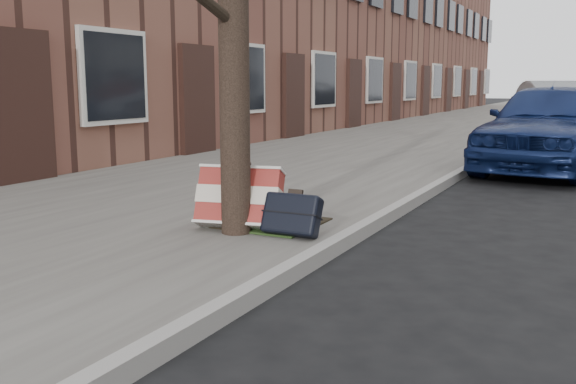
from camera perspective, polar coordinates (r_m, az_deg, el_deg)
The scene contains 8 objects.
ground at distance 4.22m, azimuth 15.31°, elevation -10.13°, with size 120.00×120.00×0.00m, color black.
near_sidewalk at distance 19.47m, azimuth 13.66°, elevation 5.42°, with size 5.00×70.00×0.12m, color slate.
house_near at distance 22.54m, azimuth -0.61°, elevation 14.98°, with size 6.80×40.00×7.00m, color brown.
dirt_patch at distance 5.94m, azimuth -1.39°, elevation -2.76°, with size 0.85×0.85×0.01m, color black.
suitcase_red at distance 5.68m, azimuth -4.32°, elevation -0.52°, with size 0.73×0.20×0.53m, color maroon.
suitcase_navy at distance 5.42m, azimuth 0.35°, elevation -1.96°, with size 0.49×0.16×0.35m, color black.
car_near_front at distance 11.15m, azimuth 22.47°, elevation 5.45°, with size 1.72×4.28×1.46m, color #101E4D.
car_near_mid at distance 16.64m, azimuth 23.24°, elevation 6.56°, with size 1.55×4.45×1.46m, color #929599.
Camera 1 is at (0.75, -3.91, 1.40)m, focal length 40.00 mm.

